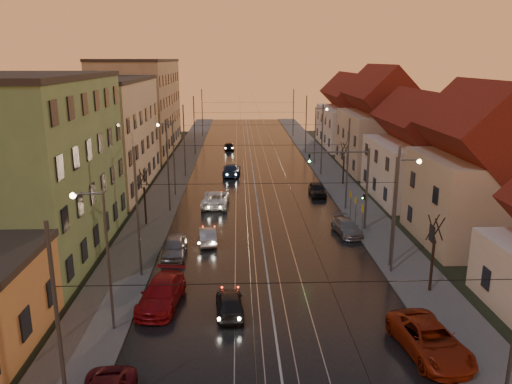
{
  "coord_description": "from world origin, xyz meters",
  "views": [
    {
      "loc": [
        -1.92,
        -22.66,
        14.4
      ],
      "look_at": [
        -0.32,
        21.28,
        2.64
      ],
      "focal_mm": 35.0,
      "sensor_mm": 36.0,
      "label": 1
    }
  ],
  "objects": [
    {
      "name": "driving_car_2",
      "position": [
        -4.25,
        25.82,
        0.77
      ],
      "size": [
        2.75,
        5.64,
        1.54
      ],
      "primitive_type": "imported",
      "rotation": [
        0.0,
        0.0,
        3.11
      ],
      "color": "white",
      "rests_on": "ground"
    },
    {
      "name": "sidewalk_left",
      "position": [
        -10.0,
        40.0,
        0.07
      ],
      "size": [
        4.0,
        120.0,
        0.15
      ],
      "primitive_type": "cube",
      "color": "#4C4C4C",
      "rests_on": "ground"
    },
    {
      "name": "tram_rail_0",
      "position": [
        -2.2,
        40.0,
        0.06
      ],
      "size": [
        0.06,
        120.0,
        0.03
      ],
      "primitive_type": "cube",
      "color": "gray",
      "rests_on": "road"
    },
    {
      "name": "catenary_pole_l_1",
      "position": [
        -8.6,
        9.0,
        4.5
      ],
      "size": [
        0.16,
        0.16,
        9.0
      ],
      "primitive_type": "cylinder",
      "color": "#595B60",
      "rests_on": "ground"
    },
    {
      "name": "apartment_left_2",
      "position": [
        -17.5,
        34.0,
        6.0
      ],
      "size": [
        10.0,
        20.0,
        12.0
      ],
      "primitive_type": "cube",
      "color": "beige",
      "rests_on": "ground"
    },
    {
      "name": "catenary_pole_r_1",
      "position": [
        8.6,
        9.0,
        4.5
      ],
      "size": [
        0.16,
        0.16,
        9.0
      ],
      "primitive_type": "cylinder",
      "color": "#595B60",
      "rests_on": "ground"
    },
    {
      "name": "driving_car_4",
      "position": [
        -3.38,
        57.79,
        0.65
      ],
      "size": [
        1.73,
        3.9,
        1.3
      ],
      "primitive_type": "imported",
      "rotation": [
        0.0,
        0.0,
        3.19
      ],
      "color": "black",
      "rests_on": "ground"
    },
    {
      "name": "catenary_pole_r_2",
      "position": [
        8.6,
        24.0,
        4.5
      ],
      "size": [
        0.16,
        0.16,
        9.0
      ],
      "primitive_type": "cylinder",
      "color": "#595B60",
      "rests_on": "ground"
    },
    {
      "name": "bare_tree_2",
      "position": [
        10.4,
        34.0,
        2.49
      ],
      "size": [
        1.09,
        1.09,
        5.11
      ],
      "color": "black",
      "rests_on": "ground"
    },
    {
      "name": "house_right_3",
      "position": [
        17.0,
        43.0,
        5.8
      ],
      "size": [
        9.18,
        14.28,
        11.5
      ],
      "color": "#BAA98F",
      "rests_on": "ground"
    },
    {
      "name": "catenary_pole_l_2",
      "position": [
        -8.6,
        24.0,
        4.5
      ],
      "size": [
        0.16,
        0.16,
        9.0
      ],
      "primitive_type": "cylinder",
      "color": "#595B60",
      "rests_on": "ground"
    },
    {
      "name": "ground",
      "position": [
        0.0,
        0.0,
        0.0
      ],
      "size": [
        160.0,
        160.0,
        0.0
      ],
      "primitive_type": "plane",
      "color": "black",
      "rests_on": "ground"
    },
    {
      "name": "catenary_pole_l_3",
      "position": [
        -8.6,
        39.0,
        4.5
      ],
      "size": [
        0.16,
        0.16,
        9.0
      ],
      "primitive_type": "cylinder",
      "color": "#595B60",
      "rests_on": "ground"
    },
    {
      "name": "tram_rail_2",
      "position": [
        0.77,
        40.0,
        0.06
      ],
      "size": [
        0.06,
        120.0,
        0.03
      ],
      "primitive_type": "cube",
      "color": "gray",
      "rests_on": "road"
    },
    {
      "name": "parked_left_2",
      "position": [
        -6.61,
        4.88,
        0.78
      ],
      "size": [
        2.79,
        5.57,
        1.55
      ],
      "primitive_type": "imported",
      "rotation": [
        0.0,
        0.0,
        -0.12
      ],
      "color": "maroon",
      "rests_on": "ground"
    },
    {
      "name": "road",
      "position": [
        0.0,
        40.0,
        0.02
      ],
      "size": [
        16.0,
        120.0,
        0.04
      ],
      "primitive_type": "cube",
      "color": "black",
      "rests_on": "ground"
    },
    {
      "name": "catenary_pole_r_4",
      "position": [
        8.6,
        54.0,
        4.5
      ],
      "size": [
        0.16,
        0.16,
        9.0
      ],
      "primitive_type": "cylinder",
      "color": "#595B60",
      "rests_on": "ground"
    },
    {
      "name": "street_lamp_2",
      "position": [
        -9.1,
        30.0,
        4.89
      ],
      "size": [
        1.75,
        0.32,
        8.0
      ],
      "color": "#595B60",
      "rests_on": "ground"
    },
    {
      "name": "driving_car_3",
      "position": [
        -2.78,
        39.49,
        0.76
      ],
      "size": [
        2.36,
        5.32,
        1.52
      ],
      "primitive_type": "imported",
      "rotation": [
        0.0,
        0.0,
        3.1
      ],
      "color": "navy",
      "rests_on": "ground"
    },
    {
      "name": "catenary_pole_l_5",
      "position": [
        -8.6,
        72.0,
        4.5
      ],
      "size": [
        0.16,
        0.16,
        9.0
      ],
      "primitive_type": "cylinder",
      "color": "#595B60",
      "rests_on": "ground"
    },
    {
      "name": "apartment_left_1",
      "position": [
        -17.5,
        14.0,
        6.5
      ],
      "size": [
        10.0,
        18.0,
        13.0
      ],
      "primitive_type": "cube",
      "color": "#598152",
      "rests_on": "ground"
    },
    {
      "name": "house_right_2",
      "position": [
        17.0,
        28.0,
        4.64
      ],
      "size": [
        9.18,
        12.24,
        9.2
      ],
      "color": "silver",
      "rests_on": "ground"
    },
    {
      "name": "parked_right_2",
      "position": [
        6.65,
        29.41,
        0.69
      ],
      "size": [
        1.66,
        4.08,
        1.39
      ],
      "primitive_type": "imported",
      "rotation": [
        0.0,
        0.0,
        -0.01
      ],
      "color": "black",
      "rests_on": "ground"
    },
    {
      "name": "parked_right_1",
      "position": [
        7.21,
        17.04,
        0.62
      ],
      "size": [
        2.3,
        4.49,
        1.25
      ],
      "primitive_type": "imported",
      "rotation": [
        0.0,
        0.0,
        0.13
      ],
      "color": "gray",
      "rests_on": "ground"
    },
    {
      "name": "street_lamp_1",
      "position": [
        9.1,
        10.0,
        4.89
      ],
      "size": [
        1.75,
        0.32,
        8.0
      ],
      "color": "#595B60",
      "rests_on": "ground"
    },
    {
      "name": "catenary_pole_l_0",
      "position": [
        -8.6,
        -6.0,
        4.5
      ],
      "size": [
        0.16,
        0.16,
        9.0
      ],
      "primitive_type": "cylinder",
      "color": "#595B60",
      "rests_on": "ground"
    },
    {
      "name": "tram_rail_1",
      "position": [
        -0.77,
        40.0,
        0.06
      ],
      "size": [
        0.06,
        120.0,
        0.03
      ],
      "primitive_type": "cube",
      "color": "gray",
      "rests_on": "road"
    },
    {
      "name": "driving_car_1",
      "position": [
        -4.46,
        15.39,
        0.63
      ],
      "size": [
        1.73,
        3.92,
        1.25
      ],
      "primitive_type": "imported",
      "rotation": [
        0.0,
        0.0,
        3.25
      ],
      "color": "#AFB0B5",
      "rests_on": "ground"
    },
    {
      "name": "street_lamp_0",
      "position": [
        -9.1,
        2.0,
        4.89
      ],
      "size": [
        1.75,
        0.32,
        8.0
      ],
      "color": "#595B60",
      "rests_on": "ground"
    },
    {
      "name": "street_lamp_3",
      "position": [
        9.1,
        46.0,
        4.89
      ],
      "size": [
        1.75,
        0.32,
        8.0
      ],
      "color": "#595B60",
      "rests_on": "ground"
    },
    {
      "name": "parked_left_3",
      "position": [
        -6.79,
        12.61,
        0.74
      ],
      "size": [
        1.88,
        4.4,
        1.48
      ],
      "primitive_type": "imported",
      "rotation": [
        0.0,
        0.0,
        0.03
      ],
      "color": "gray",
      "rests_on": "ground"
    },
    {
      "name": "bare_tree_1",
      "position": [
        10.2,
        6.0,
        2.49
      ],
      "size": [
        1.09,
        1.09,
        5.11
      ],
      "color": "black",
      "rests_on": "ground"
    },
    {
      "name": "driving_car_0",
      "position": [
        -2.5,
        3.73,
        0.66
      ],
      "size": [
        1.81,
        3.97,
        1.32
      ],
      "primitive_type": "imported",
      "rotation": [
        0.0,
        0.0,
        3.21
      ],
      "color": "black",
      "rests_on": "ground"
    },
    {
      "name": "bare_tree_0",
      "position": [
        -10.2,
        20.0,
        2.49
      ],
      "size": [
        1.09,
        1.09,
        5.11
      ],
      "color": "black",
      "rests_on": "ground"
    },
    {
      "name": "parked_right_0",
      "position": [
        7.6,
        -0.77,
        0.78
      ],
      "size": [
        3.32,
        5.92,
        1.56
      ],
      "primitive_type": "imported",
      "rotation": [
        0.0,
        0.0,
        0.13
      ],
      "color": "maroon",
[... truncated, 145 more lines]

